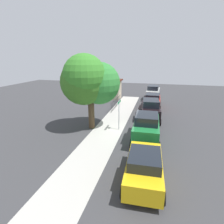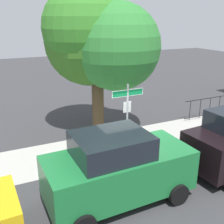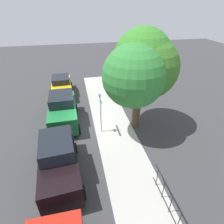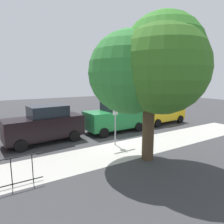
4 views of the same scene
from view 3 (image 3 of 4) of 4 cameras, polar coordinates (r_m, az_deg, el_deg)
The scene contains 7 objects.
ground_plane at distance 12.73m, azimuth -5.35°, elevation -5.31°, with size 60.00×60.00×0.00m, color #38383A.
sidewalk_strip at distance 11.38m, azimuth 2.57°, elevation -10.41°, with size 24.00×2.60×0.00m, color #AEABA3.
street_sign at distance 11.42m, azimuth -3.61°, elevation 1.68°, with size 1.27×0.07×2.82m.
shade_tree at distance 11.26m, azimuth 9.25°, elevation 13.56°, with size 4.70×4.85×6.45m.
car_yellow at distance 17.61m, azimuth -15.46°, elevation 7.85°, with size 4.08×2.06×1.70m.
car_green at distance 13.20m, azimuth -15.12°, elevation 0.62°, with size 4.24×2.11×2.15m.
car_black at distance 9.38m, azimuth -16.27°, elevation -14.29°, with size 4.47×2.21×2.16m.
Camera 3 is at (10.18, -0.94, 7.59)m, focal length 29.22 mm.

